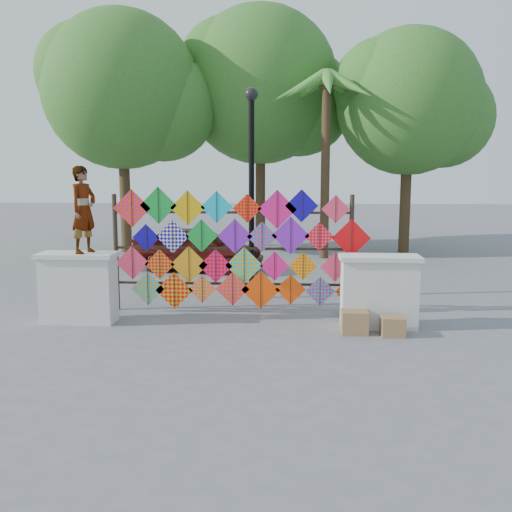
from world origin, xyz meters
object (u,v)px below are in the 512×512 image
sedan (198,248)px  lamppost (251,173)px  vendor_woman (84,210)px  kite_rack (234,250)px

sedan → lamppost: 4.36m
sedan → lamppost: bearing=-143.2°
vendor_woman → kite_rack: bearing=-49.0°
vendor_woman → sedan: 5.90m
kite_rack → sedan: 4.95m
lamppost → sedan: bearing=117.0°
kite_rack → lamppost: (0.26, 1.27, 1.46)m
vendor_woman → lamppost: 3.65m
kite_rack → vendor_woman: 2.87m
kite_rack → lamppost: bearing=78.5°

